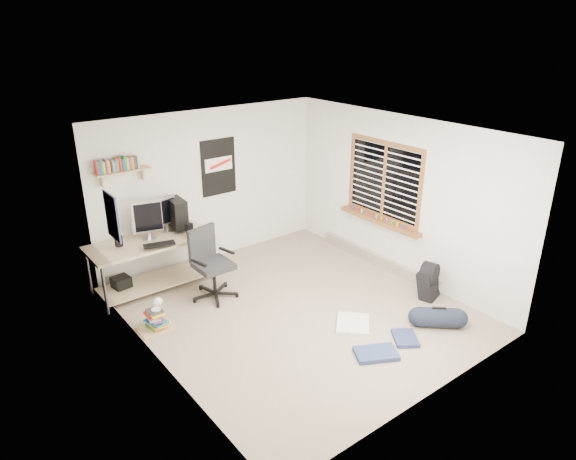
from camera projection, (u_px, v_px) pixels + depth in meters
floor at (296, 310)px, 7.17m from camera, size 4.00×4.50×0.01m
ceiling at (298, 132)px, 6.22m from camera, size 4.00×4.50×0.01m
back_wall at (211, 186)px, 8.35m from camera, size 4.00×0.01×2.50m
left_wall at (153, 270)px, 5.57m from camera, size 0.01×4.50×2.50m
right_wall at (400, 197)px, 7.83m from camera, size 0.01×4.50×2.50m
desk at (153, 266)px, 7.65m from camera, size 1.86×0.96×0.82m
monitor_left at (148, 222)px, 7.42m from camera, size 0.44×0.21×0.47m
monitor_right at (166, 216)px, 7.72m from camera, size 0.39×0.19×0.41m
pc_tower at (177, 213)px, 7.79m from camera, size 0.24×0.45×0.45m
keyboard at (159, 244)px, 7.23m from camera, size 0.46×0.25×0.02m
speaker_left at (119, 241)px, 7.16m from camera, size 0.11×0.11×0.16m
speaker_right at (189, 229)px, 7.57m from camera, size 0.09×0.09×0.18m
office_chair at (214, 266)px, 7.34m from camera, size 0.82×0.82×1.05m
wall_shelf at (123, 171)px, 7.25m from camera, size 0.80×0.22×0.24m
poster_back_wall at (219, 167)px, 8.30m from camera, size 0.62×0.03×0.92m
poster_left_wall at (112, 217)px, 6.36m from camera, size 0.02×0.42×0.60m
window at (383, 181)px, 7.94m from camera, size 0.10×1.50×1.26m
baseboard_heater at (378, 260)px, 8.46m from camera, size 0.08×2.50×0.18m
backpack at (428, 285)px, 7.44m from camera, size 0.39×0.35×0.44m
duffel_bag at (438, 317)px, 6.74m from camera, size 0.37×0.37×0.52m
tshirt at (353, 324)px, 6.81m from camera, size 0.65×0.65×0.04m
jeans_a at (376, 353)px, 6.19m from camera, size 0.60×0.52×0.05m
jeans_b at (405, 338)px, 6.50m from camera, size 0.45×0.48×0.05m
book_stack at (155, 319)px, 6.69m from camera, size 0.51×0.45×0.29m
desk_lamp at (155, 303)px, 6.60m from camera, size 0.12×0.20×0.20m
subwoofer at (122, 285)px, 7.55m from camera, size 0.27×0.27×0.26m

